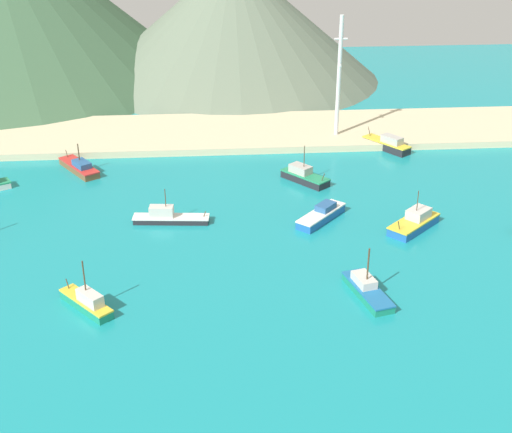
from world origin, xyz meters
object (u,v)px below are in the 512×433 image
Objects in this scene: fishing_boat_1 at (415,222)px; fishing_boat_4 at (80,167)px; fishing_boat_2 at (387,144)px; fishing_boat_8 at (168,217)px; fishing_boat_14 at (322,215)px; fishing_boat_0 at (87,302)px; fishing_boat_11 at (304,176)px; fishing_boat_13 at (367,289)px; radio_tower at (339,79)px.

fishing_boat_1 is 54.64m from fishing_boat_4.
fishing_boat_4 reaches higher than fishing_boat_2.
fishing_boat_2 is 45.59m from fishing_boat_8.
fishing_boat_2 is 1.05× the size of fishing_boat_14.
fishing_boat_0 is 44.93m from fishing_boat_11.
fishing_boat_4 is at bearing 133.79° from fishing_boat_13.
fishing_boat_0 is at bearing -111.20° from fishing_boat_8.
fishing_boat_14 is (-12.31, 3.57, -0.16)m from fishing_boat_1.
fishing_boat_0 reaches higher than fishing_boat_4.
fishing_boat_2 is 0.98× the size of fishing_boat_13.
fishing_boat_11 reaches higher than fishing_boat_8.
radio_tower is (44.44, 11.58, 10.67)m from fishing_boat_4.
fishing_boat_0 is at bearing -178.91° from fishing_boat_13.
radio_tower is at bearing 97.23° from fishing_boat_1.
fishing_boat_14 is (0.61, -13.78, -0.15)m from fishing_boat_11.
radio_tower is at bearing 14.61° from fishing_boat_4.
fishing_boat_0 is 31.86m from fishing_boat_13.
fishing_boat_4 is 56.04m from fishing_boat_13.
fishing_boat_8 reaches higher than fishing_boat_14.
fishing_boat_1 is at bearing 57.89° from fishing_boat_13.
fishing_boat_2 is at bearing 34.71° from fishing_boat_8.
fishing_boat_8 is 24.53m from fishing_boat_11.
fishing_boat_0 is 0.75× the size of fishing_boat_4.
fishing_boat_0 is 36.08m from fishing_boat_14.
fishing_boat_0 is 0.85× the size of fishing_boat_1.
radio_tower is at bearing 146.82° from fishing_boat_2.
fishing_boat_4 is 42.08m from fishing_boat_14.
fishing_boat_11 is 0.36× the size of radio_tower.
radio_tower is at bearing 83.80° from fishing_boat_13.
fishing_boat_0 is at bearing -130.42° from fishing_boat_11.
fishing_boat_11 is 33.71m from fishing_boat_13.
fishing_boat_4 reaches higher than fishing_boat_14.
fishing_boat_0 reaches higher than fishing_boat_13.
fishing_boat_13 is 0.41× the size of radio_tower.
fishing_boat_11 is (-12.92, 17.35, -0.01)m from fishing_boat_1.
fishing_boat_8 is 1.18× the size of fishing_boat_13.
fishing_boat_14 is (29.74, 20.42, -0.16)m from fishing_boat_0.
fishing_boat_1 is (42.05, 16.86, 0.01)m from fishing_boat_0.
fishing_boat_4 is (-52.67, -6.20, -0.25)m from fishing_boat_2.
fishing_boat_11 is (20.87, 12.89, 0.14)m from fishing_boat_8.
fishing_boat_14 is at bearing -87.48° from fishing_boat_11.
fishing_boat_8 is (-37.48, -25.96, -0.22)m from fishing_boat_2.
fishing_boat_11 is (29.13, 34.20, -0.01)m from fishing_boat_0.
fishing_boat_4 is at bearing 99.58° from fishing_boat_0.
fishing_boat_0 reaches higher than fishing_boat_1.
fishing_boat_1 is 12.82m from fishing_boat_14.
fishing_boat_8 is at bearing 138.74° from fishing_boat_13.
fishing_boat_14 is (36.67, -20.64, 0.02)m from fishing_boat_4.
fishing_boat_8 reaches higher than fishing_boat_4.
fishing_boat_0 is at bearing -134.06° from fishing_boat_2.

